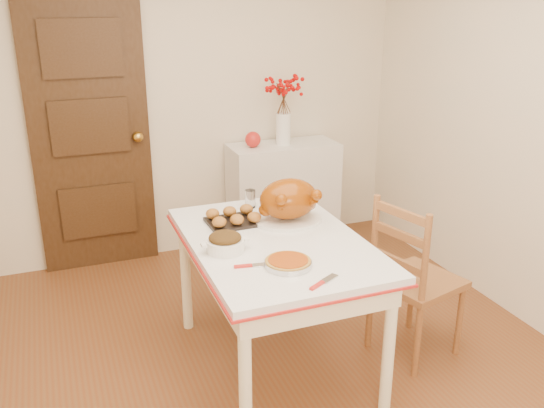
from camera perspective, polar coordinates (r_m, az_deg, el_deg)
name	(u,v)px	position (r m, az deg, el deg)	size (l,w,h in m)	color
floor	(278,390)	(3.32, 0.55, -17.57)	(3.50, 4.00, 0.00)	brown
wall_back	(182,98)	(4.62, -8.73, 10.10)	(3.50, 0.00, 2.50)	beige
door_back	(91,135)	(4.53, -17.20, 6.42)	(0.85, 0.06, 2.06)	#311C0C
sideboard	(283,196)	(4.83, 1.08, 0.79)	(0.87, 0.39, 0.87)	silver
kitchen_table	(275,304)	(3.29, 0.32, -9.70)	(0.90, 1.31, 0.79)	white
chair_oak	(418,277)	(3.49, 13.97, -6.90)	(0.43, 0.43, 0.96)	#965A2D
berry_vase	(283,112)	(4.65, 1.12, 8.90)	(0.27, 0.27, 0.52)	white
apple	(253,139)	(4.60, -1.87, 6.28)	(0.12, 0.12, 0.12)	red
turkey_platter	(289,201)	(3.30, 1.63, 0.29)	(0.39, 0.31, 0.25)	#7B3102
pumpkin_pie	(288,262)	(2.81, 1.57, -5.63)	(0.23, 0.23, 0.05)	#953A0A
stuffing_dish	(225,242)	(2.97, -4.57, -3.71)	(0.25, 0.19, 0.10)	#462E0F
rolls_tray	(233,217)	(3.31, -3.78, -1.26)	(0.29, 0.23, 0.08)	#A9612E
pie_server	(323,281)	(2.67, 5.01, -7.50)	(0.19, 0.06, 0.01)	silver
carving_knife	(259,265)	(2.82, -1.27, -5.89)	(0.24, 0.06, 0.01)	silver
drinking_glass	(250,199)	(3.55, -2.13, 0.51)	(0.06, 0.06, 0.11)	white
shaker_pair	(294,199)	(3.60, 2.19, 0.52)	(0.08, 0.03, 0.08)	white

